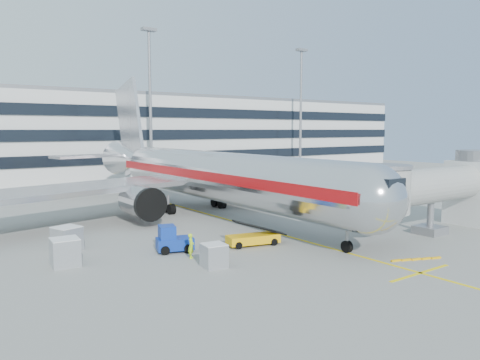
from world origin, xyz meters
TOP-DOWN VIEW (x-y plane):
  - ground at (0.00, 0.00)m, footprint 180.00×180.00m
  - lead_in_line at (0.00, 10.00)m, footprint 0.25×70.00m
  - stop_bar at (0.00, -14.00)m, footprint 6.00×0.25m
  - main_jet at (0.00, 11.72)m, footprint 50.95×48.70m
  - jet_bridge at (12.18, -8.00)m, footprint 17.80×4.50m
  - terminal at (0.00, 57.95)m, footprint 150.00×24.25m
  - light_mast_centre at (8.00, 42.00)m, footprint 2.40×1.20m
  - light_mast_east at (42.00, 42.00)m, footprint 2.40×1.20m
  - belt_loader at (-4.22, -2.27)m, footprint 4.40×2.40m
  - baggage_tug at (-10.19, -0.36)m, footprint 2.96×2.31m
  - cargo_container_left at (-17.57, 0.60)m, footprint 1.87×1.87m
  - cargo_container_right at (-16.39, 4.41)m, footprint 2.17×2.17m
  - cargo_container_front at (-9.78, -5.37)m, footprint 1.62×1.62m
  - ramp_worker at (-9.93, -2.64)m, footprint 0.72×0.76m

SIDE VIEW (x-z plane):
  - ground at x=0.00m, z-range 0.00..0.00m
  - lead_in_line at x=0.00m, z-range 0.00..0.01m
  - stop_bar at x=0.00m, z-range 0.00..0.01m
  - belt_loader at x=-4.22m, z-range -0.44..1.61m
  - cargo_container_front at x=-9.78m, z-range 0.00..1.55m
  - baggage_tug at x=-10.19m, z-range -0.13..1.85m
  - ramp_worker at x=-9.93m, z-range 0.00..1.75m
  - cargo_container_right at x=-16.39m, z-range 0.01..1.83m
  - cargo_container_left at x=-17.57m, z-range 0.01..1.84m
  - jet_bridge at x=12.18m, z-range 0.37..7.37m
  - main_jet at x=0.00m, z-range -3.79..12.26m
  - terminal at x=0.00m, z-range 0.00..15.60m
  - light_mast_centre at x=8.00m, z-range 2.15..27.60m
  - light_mast_east at x=42.00m, z-range 2.15..27.60m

